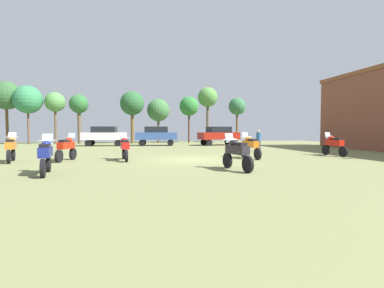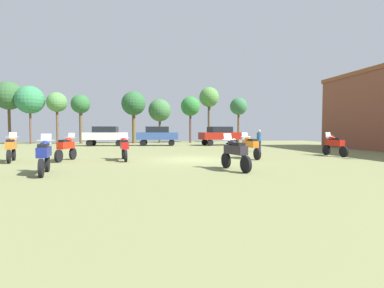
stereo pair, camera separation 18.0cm
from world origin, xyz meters
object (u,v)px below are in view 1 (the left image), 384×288
car_2 (157,135)px  tree_7 (28,100)px  tree_1 (6,96)px  tree_6 (208,98)px  tree_5 (158,110)px  motorcycle_3 (250,146)px  motorcycle_1 (125,147)px  motorcycle_5 (237,152)px  motorcycle_2 (66,147)px  car_1 (104,135)px  motorcycle_4 (334,144)px  person_1 (259,139)px  car_3 (219,134)px  motorcycle_6 (46,155)px  tree_4 (189,107)px  tree_3 (55,103)px  tree_8 (132,104)px  motorcycle_7 (11,148)px  tree_9 (237,107)px  tree_2 (79,105)px

car_2 → tree_7: 16.21m
tree_1 → tree_6: bearing=2.2°
tree_6 → tree_5: bearing=-173.4°
motorcycle_3 → tree_1: (-21.51, 21.42, 4.90)m
motorcycle_1 → tree_1: (-14.49, 21.23, 4.91)m
motorcycle_5 → tree_6: bearing=66.8°
motorcycle_2 → motorcycle_3: bearing=11.6°
motorcycle_1 → car_1: size_ratio=0.50×
motorcycle_4 → person_1: 5.24m
car_1 → tree_7: bearing=63.8°
car_3 → tree_6: bearing=-16.3°
car_1 → tree_7: 11.49m
motorcycle_6 → car_2: (5.11, 19.15, 0.44)m
motorcycle_4 → tree_4: bearing=101.5°
tree_5 → tree_3: bearing=-178.3°
motorcycle_1 → tree_6: size_ratio=0.30×
motorcycle_4 → tree_3: 30.41m
motorcycle_2 → tree_5: tree_5 is taller
motorcycle_5 → motorcycle_6: bearing=166.5°
motorcycle_4 → tree_3: tree_3 is taller
car_2 → tree_8: size_ratio=0.70×
tree_4 → tree_5: 3.98m
motorcycle_3 → motorcycle_7: bearing=170.7°
car_1 → tree_5: tree_5 is taller
tree_4 → tree_5: (-3.91, 0.51, -0.50)m
tree_6 → tree_8: 10.14m
motorcycle_1 → tree_6: tree_6 is taller
car_1 → tree_8: bearing=-20.6°
car_3 → tree_9: 9.03m
tree_3 → tree_1: bearing=178.0°
tree_7 → motorcycle_5: bearing=-56.7°
motorcycle_5 → tree_4: bearing=72.3°
motorcycle_6 → car_1: size_ratio=0.48×
tree_4 → tree_5: tree_4 is taller
motorcycle_1 → car_3: (9.15, 14.15, 0.45)m
motorcycle_7 → tree_4: tree_4 is taller
motorcycle_1 → tree_2: 21.89m
motorcycle_4 → motorcycle_5: motorcycle_4 is taller
motorcycle_5 → tree_8: 25.97m
car_2 → car_3: same height
person_1 → tree_2: (-15.90, 16.08, 3.64)m
motorcycle_4 → tree_3: bearing=132.6°
tree_5 → motorcycle_3: bearing=-79.8°
tree_1 → car_2: bearing=-21.2°
motorcycle_7 → tree_5: 23.19m
tree_1 → tree_7: 2.62m
motorcycle_6 → tree_8: size_ratio=0.33×
motorcycle_7 → car_3: (14.80, 13.93, 0.43)m
tree_9 → person_1: bearing=-103.8°
motorcycle_5 → motorcycle_7: 11.41m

